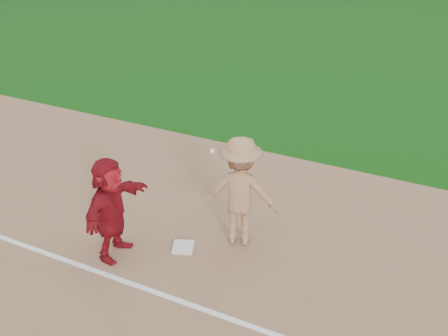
% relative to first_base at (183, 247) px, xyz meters
% --- Properties ---
extents(ground, '(160.00, 160.00, 0.00)m').
position_rel_first_base_xyz_m(ground, '(0.31, -0.46, -0.06)').
color(ground, '#104A0E').
rests_on(ground, ground).
extents(foul_line, '(60.00, 0.10, 0.01)m').
position_rel_first_base_xyz_m(foul_line, '(0.31, -1.26, -0.04)').
color(foul_line, white).
rests_on(foul_line, infield_dirt).
extents(first_base, '(0.48, 0.48, 0.08)m').
position_rel_first_base_xyz_m(first_base, '(0.00, 0.00, 0.00)').
color(first_base, white).
rests_on(first_base, infield_dirt).
extents(base_runner, '(0.71, 1.82, 1.92)m').
position_rel_first_base_xyz_m(base_runner, '(-1.03, -0.68, 0.92)').
color(base_runner, maroon).
rests_on(base_runner, infield_dirt).
extents(first_base_play, '(1.53, 1.24, 2.13)m').
position_rel_first_base_xyz_m(first_base_play, '(0.80, 0.73, 1.01)').
color(first_base_play, '#98989A').
rests_on(first_base_play, infield_dirt).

